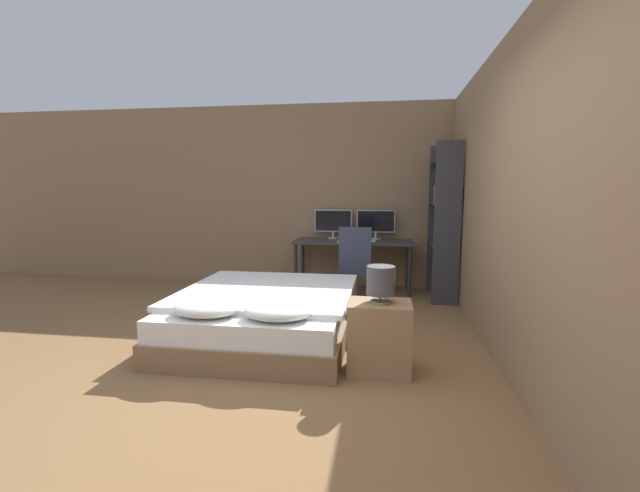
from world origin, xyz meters
TOP-DOWN VIEW (x-y plane):
  - ground_plane at (0.00, 0.00)m, footprint 20.00×20.00m
  - wall_back at (0.00, 3.70)m, footprint 12.00×0.06m
  - wall_side_right at (1.73, 1.50)m, footprint 0.06×12.00m
  - bed at (-0.38, 1.20)m, footprint 1.66×1.94m
  - nightstand at (0.73, 0.57)m, footprint 0.49×0.36m
  - bedside_lamp at (0.73, 0.57)m, footprint 0.22×0.22m
  - desk at (0.32, 3.32)m, footprint 1.67×0.63m
  - monitor_left at (0.00, 3.53)m, footprint 0.55×0.16m
  - monitor_right at (0.63, 3.53)m, footprint 0.55×0.16m
  - keyboard at (0.32, 3.11)m, footprint 0.41×0.13m
  - computer_mouse at (0.61, 3.11)m, footprint 0.07×0.05m
  - office_chair at (0.40, 2.57)m, footprint 0.52×0.52m
  - bookshelf at (1.52, 2.98)m, footprint 0.33×0.74m

SIDE VIEW (x-z plane):
  - ground_plane at x=0.00m, z-range 0.00..0.00m
  - bed at x=-0.38m, z-range -0.04..0.51m
  - nightstand at x=0.73m, z-range 0.00..0.57m
  - office_chair at x=0.40m, z-range -0.11..0.88m
  - desk at x=0.32m, z-range 0.28..1.00m
  - keyboard at x=0.32m, z-range 0.72..0.74m
  - computer_mouse at x=0.61m, z-range 0.72..0.76m
  - bedside_lamp at x=0.73m, z-range 0.60..0.89m
  - monitor_left at x=0.00m, z-range 0.76..1.18m
  - monitor_right at x=0.63m, z-range 0.76..1.18m
  - bookshelf at x=1.52m, z-range 0.10..2.14m
  - wall_back at x=0.00m, z-range 0.00..2.70m
  - wall_side_right at x=1.73m, z-range 0.00..2.70m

